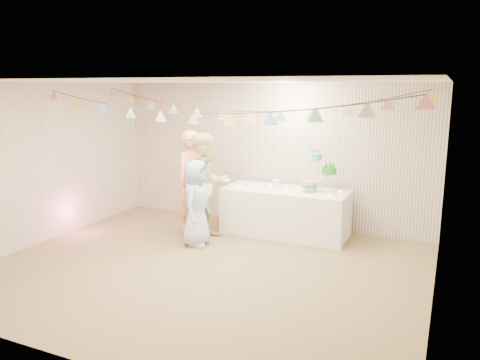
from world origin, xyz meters
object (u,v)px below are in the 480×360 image
at_px(person_adult_a, 194,183).
at_px(person_adult_b, 207,186).
at_px(cake_stand, 318,175).
at_px(person_child, 197,203).
at_px(table, 285,212).

relative_size(person_adult_a, person_adult_b, 1.01).
bearing_deg(cake_stand, person_child, -145.61).
relative_size(table, person_child, 1.53).
height_order(table, person_child, person_child).
distance_m(table, person_adult_b, 1.44).
bearing_deg(person_child, person_adult_a, 27.78).
bearing_deg(person_adult_a, cake_stand, -46.63).
relative_size(person_adult_b, person_child, 1.28).
height_order(table, person_adult_b, person_adult_b).
distance_m(person_adult_b, person_child, 0.42).
bearing_deg(person_adult_b, person_adult_a, 102.87).
bearing_deg(person_child, table, -51.48).
height_order(table, person_adult_a, person_adult_a).
bearing_deg(person_adult_a, table, -42.29).
bearing_deg(cake_stand, table, -174.81).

